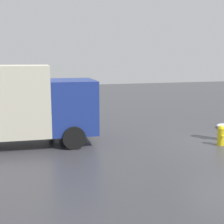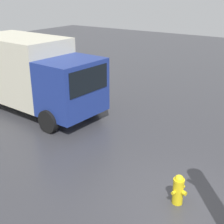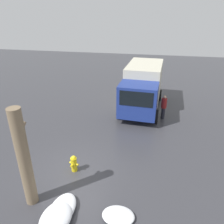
# 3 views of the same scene
# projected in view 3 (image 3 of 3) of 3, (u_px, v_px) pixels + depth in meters

# --- Properties ---
(ground_plane) EXTENTS (60.00, 60.00, 0.00)m
(ground_plane) POSITION_uv_depth(u_px,v_px,m) (75.00, 170.00, 10.35)
(ground_plane) COLOR #38383D
(fire_hydrant) EXTENTS (0.39, 0.48, 0.84)m
(fire_hydrant) POSITION_uv_depth(u_px,v_px,m) (74.00, 163.00, 10.17)
(fire_hydrant) COLOR yellow
(fire_hydrant) RESTS_ON ground_plane
(tree_trunk) EXTENTS (0.71, 0.46, 4.06)m
(tree_trunk) POSITION_uv_depth(u_px,v_px,m) (24.00, 159.00, 7.84)
(tree_trunk) COLOR #7F6B51
(tree_trunk) RESTS_ON ground_plane
(delivery_truck) EXTENTS (6.38, 3.03, 3.23)m
(delivery_truck) POSITION_uv_depth(u_px,v_px,m) (143.00, 86.00, 16.24)
(delivery_truck) COLOR navy
(delivery_truck) RESTS_ON ground_plane
(pedestrian) EXTENTS (0.37, 0.37, 1.70)m
(pedestrian) POSITION_uv_depth(u_px,v_px,m) (164.00, 106.00, 14.91)
(pedestrian) COLOR #23232D
(pedestrian) RESTS_ON ground_plane
(snow_pile_by_hydrant) EXTENTS (1.52, 1.09, 0.42)m
(snow_pile_by_hydrant) POSITION_uv_depth(u_px,v_px,m) (56.00, 218.00, 7.75)
(snow_pile_by_hydrant) COLOR white
(snow_pile_by_hydrant) RESTS_ON ground_plane
(snow_pile_curbside) EXTENTS (1.55, 0.94, 0.32)m
(snow_pile_curbside) POSITION_uv_depth(u_px,v_px,m) (62.00, 209.00, 8.17)
(snow_pile_curbside) COLOR white
(snow_pile_curbside) RESTS_ON ground_plane
(snow_pile_by_tree) EXTENTS (0.91, 1.20, 0.22)m
(snow_pile_by_tree) POSITION_uv_depth(u_px,v_px,m) (118.00, 216.00, 7.95)
(snow_pile_by_tree) COLOR white
(snow_pile_by_tree) RESTS_ON ground_plane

